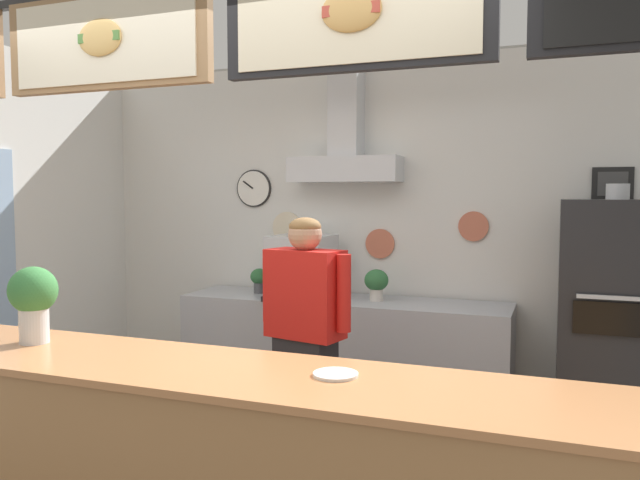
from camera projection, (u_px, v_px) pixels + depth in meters
name	position (u px, v px, depth m)	size (l,w,h in m)	color
back_wall_assembly	(373.00, 222.00, 4.96)	(5.10, 2.70, 2.81)	#9E9E99
back_prep_counter	(342.00, 357.00, 4.88)	(2.55, 0.61, 0.91)	#A3A5AD
pizza_oven	(613.00, 330.00, 4.03)	(0.67, 0.68, 1.79)	#232326
shop_worker	(305.00, 345.00, 3.61)	(0.59, 0.31, 1.59)	#232328
espresso_machine	(302.00, 267.00, 4.93)	(0.45, 0.56, 0.49)	silver
potted_sage	(376.00, 282.00, 4.76)	(0.18, 0.18, 0.24)	beige
potted_rosemary	(259.00, 279.00, 5.13)	(0.15, 0.15, 0.20)	#4C4C51
condiment_plate	(336.00, 374.00, 2.40)	(0.18, 0.18, 0.01)	white
basil_vase	(33.00, 300.00, 2.92)	(0.22, 0.22, 0.36)	silver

